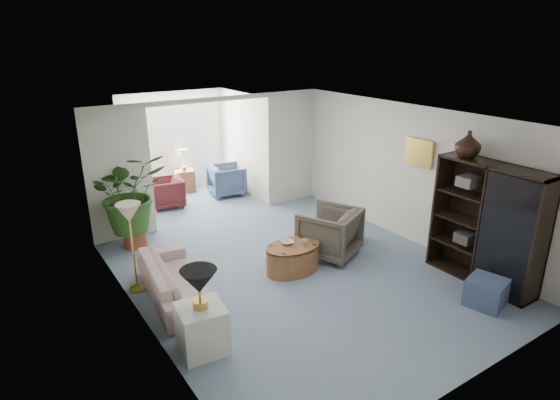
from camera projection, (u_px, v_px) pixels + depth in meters
floor at (301, 275)px, 7.50m from camera, size 6.00×6.00×0.00m
sunroom_floor at (196, 202)px, 10.72m from camera, size 2.60×2.60×0.00m
back_pier_left at (119, 175)px, 8.44m from camera, size 1.20×0.12×2.50m
back_pier_right at (291, 148)px, 10.42m from camera, size 1.20×0.12×2.50m
back_header at (211, 100)px, 9.03m from camera, size 2.60×0.12×0.10m
window_pane at (173, 134)px, 11.09m from camera, size 2.20×0.02×1.50m
window_blinds at (174, 134)px, 11.07m from camera, size 2.20×0.02×1.50m
framed_picture at (420, 153)px, 8.13m from camera, size 0.04×0.50×0.40m
sofa at (176, 279)px, 6.80m from camera, size 0.97×1.99×0.56m
end_table at (202, 329)px, 5.63m from camera, size 0.60×0.60×0.60m
table_lamp at (199, 281)px, 5.41m from camera, size 0.44×0.44×0.30m
floor_lamp at (129, 213)px, 6.64m from camera, size 0.36×0.36×0.28m
coffee_table at (293, 258)px, 7.57m from camera, size 1.14×1.14×0.45m
coffee_bowl at (287, 242)px, 7.54m from camera, size 0.24×0.24×0.05m
coffee_cup at (304, 242)px, 7.48m from camera, size 0.13×0.13×0.10m
wingback_chair at (329, 232)px, 8.04m from camera, size 1.23×1.24×0.85m
side_table_dark at (348, 226)px, 8.69m from camera, size 0.51×0.42×0.56m
entertainment_cabinet at (487, 225)px, 7.03m from camera, size 0.45×1.70×1.88m
cabinet_urn at (468, 144)px, 7.04m from camera, size 0.38×0.38×0.40m
ottoman at (486, 292)px, 6.62m from camera, size 0.60×0.60×0.39m
plant_pot at (135, 238)px, 8.45m from camera, size 0.40×0.40×0.32m
house_plant at (130, 193)px, 8.15m from camera, size 1.29×1.12×1.43m
sunroom_chair_blue at (227, 180)px, 11.12m from camera, size 0.91×0.90×0.72m
sunroom_chair_maroon at (166, 193)px, 10.35m from camera, size 0.83×0.81×0.65m
sunroom_table at (185, 181)px, 11.35m from camera, size 0.49×0.41×0.54m
shelf_clutter at (492, 218)px, 6.89m from camera, size 0.30×1.14×1.06m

